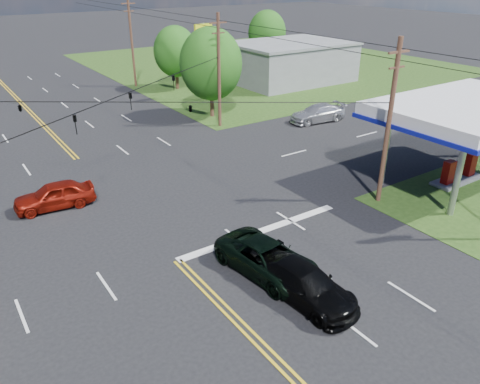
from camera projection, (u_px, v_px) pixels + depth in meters
ground at (117, 199)px, 28.32m from camera, size 280.00×280.00×0.00m
grass_ne at (264, 63)px, 69.96m from camera, size 46.00×48.00×0.03m
stop_bar at (261, 231)px, 24.88m from camera, size 10.00×0.50×0.02m
retail_ne at (290, 63)px, 57.52m from camera, size 14.00×10.00×4.40m
gas_canopy at (472, 112)px, 28.70m from camera, size 12.20×8.20×5.35m
pole_se at (389, 122)px, 26.07m from camera, size 1.60×0.28×9.50m
pole_ne at (219, 70)px, 39.52m from camera, size 1.60×0.28×9.50m
pole_right_far at (132, 41)px, 53.61m from camera, size 1.60×0.28×10.00m
span_wire_signals at (104, 102)px, 25.74m from camera, size 26.00×18.00×1.13m
power_lines at (112, 59)px, 23.13m from camera, size 26.04×100.00×0.64m
tree_right_a at (211, 64)px, 42.29m from camera, size 5.70×5.70×8.18m
tree_right_b at (175, 52)px, 52.80m from camera, size 4.94×4.94×7.09m
tree_far_r at (267, 33)px, 66.01m from camera, size 5.32×5.32×7.63m
pickup_dkgreen at (268, 259)px, 21.16m from camera, size 3.15×5.65×1.49m
suv_black at (305, 284)px, 19.50m from camera, size 2.50×5.21×1.46m
sedan_red at (54, 195)px, 27.08m from camera, size 4.67×2.29×1.53m
sedan_far at (317, 113)px, 42.52m from camera, size 5.55×2.86×1.54m
polesign_ne at (204, 41)px, 47.28m from camera, size 2.15×0.59×7.79m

